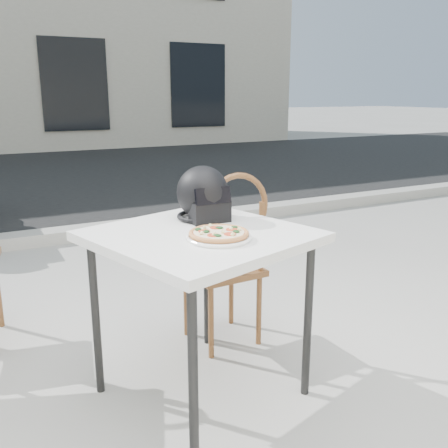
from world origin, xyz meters
name	(u,v)px	position (x,y,z in m)	size (l,w,h in m)	color
ground	(187,402)	(0.00, 0.00, 0.00)	(80.00, 80.00, 0.00)	#A2A09A
street_asphalt	(25,179)	(0.00, 7.00, 0.00)	(30.00, 8.00, 0.00)	black
curb	(69,234)	(0.00, 3.00, 0.06)	(30.00, 0.25, 0.12)	#9E9C93
cafe_table_main	(201,247)	(0.10, 0.04, 0.74)	(1.07, 1.07, 0.81)	silver
plate	(219,237)	(0.12, -0.10, 0.82)	(0.32, 0.32, 0.02)	white
pizza	(219,233)	(0.12, -0.10, 0.84)	(0.29, 0.29, 0.03)	#C78249
helmet	(203,196)	(0.21, 0.25, 0.93)	(0.26, 0.27, 0.26)	black
cafe_chair_main	(228,251)	(0.43, 0.41, 0.57)	(0.41, 0.41, 1.02)	brown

